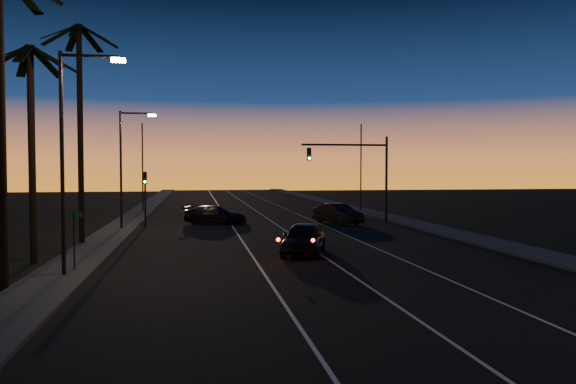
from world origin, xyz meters
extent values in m
cube|color=black|center=(0.00, 30.00, 0.01)|extent=(20.00, 170.00, 0.01)
cube|color=#3D3E3B|center=(-11.20, 30.00, 0.08)|extent=(2.40, 170.00, 0.16)
cube|color=#3D3E3B|center=(11.20, 30.00, 0.08)|extent=(2.40, 170.00, 0.16)
cube|color=silver|center=(-3.00, 30.00, 0.02)|extent=(0.12, 160.00, 0.01)
cube|color=silver|center=(0.50, 30.00, 0.02)|extent=(0.12, 160.00, 0.01)
cube|color=silver|center=(4.00, 30.00, 0.02)|extent=(0.12, 160.00, 0.01)
cylinder|color=black|center=(-12.60, 18.00, 5.75)|extent=(0.32, 0.32, 11.50)
cylinder|color=black|center=(-13.20, 24.00, 5.00)|extent=(0.32, 0.32, 10.00)
cube|color=black|center=(-12.17, 24.26, 9.44)|extent=(2.18, 0.92, 1.18)
cube|color=black|center=(-12.76, 24.97, 9.44)|extent=(1.25, 2.12, 1.18)
cube|color=black|center=(-13.68, 24.94, 9.44)|extent=(1.34, 2.09, 1.18)
cube|color=black|center=(-14.24, 24.21, 9.44)|extent=(2.18, 0.82, 1.18)
cube|color=black|center=(-14.01, 23.32, 9.44)|extent=(1.90, 1.69, 1.18)
cube|color=black|center=(-13.17, 22.94, 9.44)|extent=(0.45, 2.16, 1.18)
cube|color=black|center=(-12.35, 23.36, 9.44)|extent=(1.95, 1.61, 1.18)
cylinder|color=black|center=(-12.20, 30.00, 6.25)|extent=(0.32, 0.32, 12.50)
cube|color=black|center=(-11.17, 30.26, 11.94)|extent=(2.18, 0.92, 1.18)
cube|color=black|center=(-11.76, 30.97, 11.94)|extent=(1.25, 2.12, 1.18)
cube|color=black|center=(-12.68, 30.94, 11.94)|extent=(1.34, 2.09, 1.18)
cube|color=black|center=(-13.24, 30.21, 11.94)|extent=(2.18, 0.82, 1.18)
cube|color=black|center=(-13.01, 29.32, 11.94)|extent=(1.90, 1.69, 1.18)
cube|color=black|center=(-12.17, 28.94, 11.94)|extent=(0.45, 2.16, 1.18)
cube|color=black|center=(-11.35, 29.36, 11.94)|extent=(1.95, 1.61, 1.18)
cylinder|color=black|center=(-11.00, 20.00, 4.50)|extent=(0.16, 0.16, 9.00)
cylinder|color=black|center=(-9.90, 20.00, 8.85)|extent=(2.20, 0.12, 0.12)
cube|color=#E8B55C|center=(-8.80, 20.00, 8.72)|extent=(0.55, 0.26, 0.16)
cylinder|color=black|center=(-11.00, 38.00, 4.25)|extent=(0.16, 0.16, 8.50)
cylinder|color=black|center=(-9.90, 38.00, 8.35)|extent=(2.20, 0.12, 0.12)
cube|color=#E8B55C|center=(-8.80, 38.00, 8.22)|extent=(0.55, 0.26, 0.16)
cylinder|color=black|center=(-10.80, 21.00, 1.30)|extent=(0.06, 0.06, 2.60)
cube|color=#0E5427|center=(-10.80, 21.00, 2.45)|extent=(0.70, 0.03, 0.20)
cylinder|color=black|center=(9.50, 40.00, 3.50)|extent=(0.20, 0.20, 7.00)
cylinder|color=black|center=(6.00, 40.00, 6.30)|extent=(7.00, 0.16, 0.16)
cube|color=black|center=(3.10, 40.00, 5.55)|extent=(0.32, 0.28, 1.00)
sphere|color=black|center=(3.10, 39.83, 5.87)|extent=(0.20, 0.20, 0.20)
sphere|color=black|center=(3.10, 39.83, 5.55)|extent=(0.20, 0.20, 0.20)
sphere|color=#14FF59|center=(3.10, 39.83, 5.23)|extent=(0.20, 0.20, 0.20)
cylinder|color=black|center=(-9.50, 40.00, 2.10)|extent=(0.14, 0.14, 4.20)
cube|color=black|center=(-9.50, 40.00, 3.70)|extent=(0.28, 0.25, 0.90)
sphere|color=black|center=(-9.50, 39.85, 3.98)|extent=(0.18, 0.18, 0.18)
sphere|color=black|center=(-9.50, 39.85, 3.70)|extent=(0.18, 0.18, 0.18)
sphere|color=#14FF59|center=(-9.50, 39.85, 3.42)|extent=(0.18, 0.18, 0.18)
cylinder|color=black|center=(-11.00, 55.00, 4.50)|extent=(0.14, 0.14, 9.00)
cylinder|color=black|center=(11.00, 52.00, 4.50)|extent=(0.14, 0.14, 9.00)
imported|color=black|center=(-0.31, 24.68, 0.83)|extent=(3.37, 5.14, 1.63)
sphere|color=#FF0F05|center=(-2.01, 22.25, 1.08)|extent=(0.18, 0.18, 0.18)
sphere|color=#FF0F05|center=(-0.47, 21.72, 1.08)|extent=(0.18, 0.18, 0.18)
imported|color=black|center=(5.41, 39.85, 0.81)|extent=(3.40, 5.14, 1.60)
imported|color=black|center=(-4.17, 41.20, 0.74)|extent=(5.43, 3.70, 1.46)
camera|label=1|loc=(-5.83, -3.41, 4.35)|focal=35.00mm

